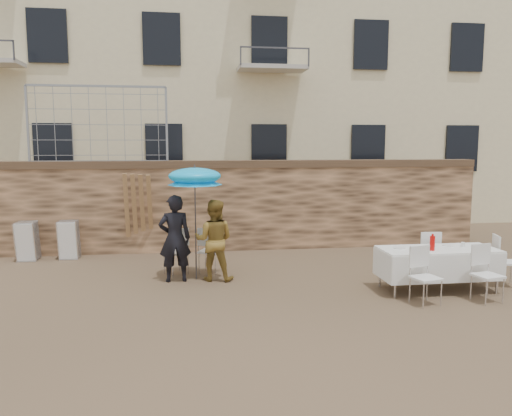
{
  "coord_description": "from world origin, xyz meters",
  "views": [
    {
      "loc": [
        -0.93,
        -7.4,
        2.65
      ],
      "look_at": [
        0.4,
        2.2,
        1.4
      ],
      "focal_mm": 35.0,
      "sensor_mm": 36.0,
      "label": 1
    }
  ],
  "objects": [
    {
      "name": "couple_chair_right",
      "position": [
        -0.48,
        2.7,
        0.48
      ],
      "size": [
        0.64,
        0.64,
        0.96
      ],
      "primitive_type": null,
      "rotation": [
        0.0,
        0.0,
        2.71
      ],
      "color": "white",
      "rests_on": "ground"
    },
    {
      "name": "table_chair_side",
      "position": [
        4.95,
        0.99,
        0.48
      ],
      "size": [
        0.59,
        0.59,
        0.96
      ],
      "primitive_type": null,
      "rotation": [
        0.0,
        0.0,
        1.29
      ],
      "color": "white",
      "rests_on": "ground"
    },
    {
      "name": "man_suit",
      "position": [
        -1.18,
        2.15,
        0.84
      ],
      "size": [
        0.65,
        0.47,
        1.69
      ],
      "primitive_type": "imported",
      "rotation": [
        0.0,
        0.0,
        3.25
      ],
      "color": "black",
      "rests_on": "ground"
    },
    {
      "name": "soda_bottle",
      "position": [
        3.35,
        0.74,
        0.91
      ],
      "size": [
        0.09,
        0.09,
        0.26
      ],
      "primitive_type": "cylinder",
      "color": "red",
      "rests_on": "banquet_table"
    },
    {
      "name": "chair_stack_left",
      "position": [
        -4.56,
        4.55,
        0.46
      ],
      "size": [
        0.46,
        0.55,
        0.92
      ],
      "primitive_type": null,
      "color": "white",
      "rests_on": "ground"
    },
    {
      "name": "banquet_table",
      "position": [
        3.55,
        0.89,
        0.73
      ],
      "size": [
        2.1,
        0.85,
        0.78
      ],
      "color": "white",
      "rests_on": "ground"
    },
    {
      "name": "chain_link_fence",
      "position": [
        -3.0,
        5.0,
        3.1
      ],
      "size": [
        3.2,
        0.06,
        1.8
      ],
      "primitive_type": null,
      "color": "gray",
      "rests_on": "stone_wall"
    },
    {
      "name": "apartment_building",
      "position": [
        0.0,
        12.0,
        7.5
      ],
      "size": [
        20.0,
        8.0,
        15.0
      ],
      "primitive_type": "cube",
      "color": "beige",
      "rests_on": "ground"
    },
    {
      "name": "ground",
      "position": [
        0.0,
        0.0,
        0.0
      ],
      "size": [
        80.0,
        80.0,
        0.0
      ],
      "primitive_type": "plane",
      "color": "brown",
      "rests_on": "ground"
    },
    {
      "name": "wood_planks",
      "position": [
        -2.06,
        4.62,
        1.0
      ],
      "size": [
        0.7,
        0.2,
        2.0
      ],
      "primitive_type": null,
      "color": "#A37749",
      "rests_on": "ground"
    },
    {
      "name": "chair_stack_right",
      "position": [
        -3.66,
        4.55,
        0.46
      ],
      "size": [
        0.46,
        0.47,
        0.92
      ],
      "primitive_type": null,
      "color": "white",
      "rests_on": "ground"
    },
    {
      "name": "table_chair_front_left",
      "position": [
        2.95,
        0.14,
        0.48
      ],
      "size": [
        0.58,
        0.58,
        0.96
      ],
      "primitive_type": null,
      "rotation": [
        0.0,
        0.0,
        0.24
      ],
      "color": "white",
      "rests_on": "ground"
    },
    {
      "name": "couple_chair_left",
      "position": [
        -1.18,
        2.7,
        0.48
      ],
      "size": [
        0.66,
        0.66,
        0.96
      ],
      "primitive_type": null,
      "rotation": [
        0.0,
        0.0,
        3.69
      ],
      "color": "white",
      "rests_on": "ground"
    },
    {
      "name": "table_chair_back",
      "position": [
        3.75,
        1.69,
        0.48
      ],
      "size": [
        0.54,
        0.54,
        0.96
      ],
      "primitive_type": null,
      "rotation": [
        0.0,
        0.0,
        3.01
      ],
      "color": "white",
      "rests_on": "ground"
    },
    {
      "name": "umbrella",
      "position": [
        -0.78,
        2.25,
        1.97
      ],
      "size": [
        1.06,
        1.06,
        2.08
      ],
      "color": "#3F3F44",
      "rests_on": "ground"
    },
    {
      "name": "woman_dress",
      "position": [
        -0.43,
        2.15,
        0.79
      ],
      "size": [
        0.89,
        0.76,
        1.58
      ],
      "primitive_type": "imported",
      "rotation": [
        0.0,
        0.0,
        2.91
      ],
      "color": "#BB8F39",
      "rests_on": "ground"
    },
    {
      "name": "table_chair_front_right",
      "position": [
        4.05,
        0.14,
        0.48
      ],
      "size": [
        0.57,
        0.57,
        0.96
      ],
      "primitive_type": null,
      "rotation": [
        0.0,
        0.0,
        0.2
      ],
      "color": "white",
      "rests_on": "ground"
    },
    {
      "name": "stone_wall",
      "position": [
        0.0,
        5.0,
        1.1
      ],
      "size": [
        13.0,
        0.5,
        2.2
      ],
      "primitive_type": "cube",
      "color": "#846042",
      "rests_on": "ground"
    }
  ]
}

